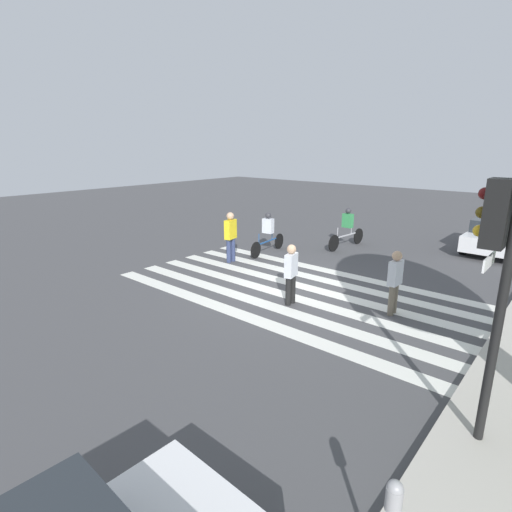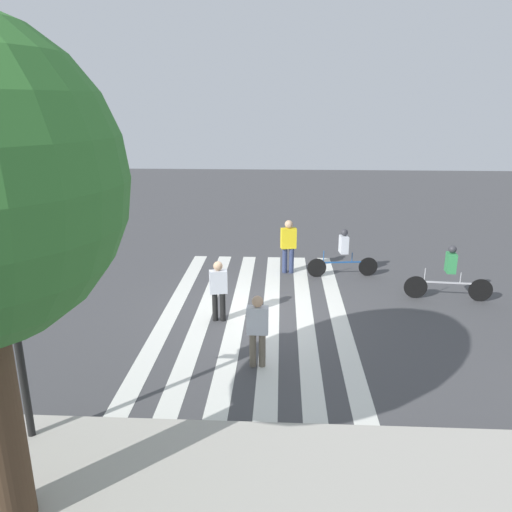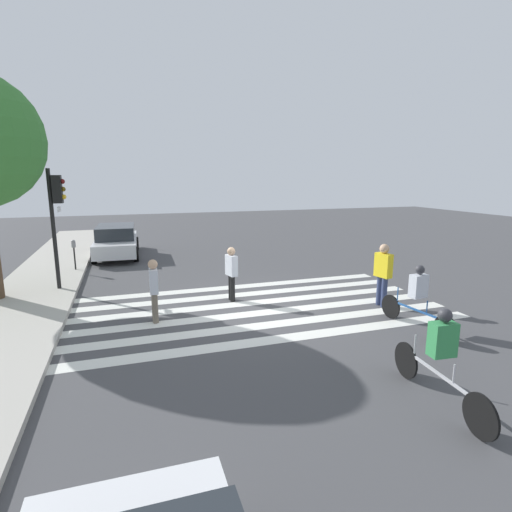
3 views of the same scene
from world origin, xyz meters
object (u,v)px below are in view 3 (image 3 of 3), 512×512
pedestrian_child_with_backpack (231,271)px  pedestrian_adult_yellow_jacket (383,271)px  cyclist_far_lane (441,354)px  cyclist_near_curb (418,295)px  pedestrian_adult_tall_backpack (154,287)px  car_parked_dark_suv (116,240)px  parking_meter (74,248)px  traffic_light (56,207)px

pedestrian_child_with_backpack → pedestrian_adult_yellow_jacket: (-1.81, -3.89, 0.10)m
pedestrian_adult_yellow_jacket → cyclist_far_lane: bearing=-37.2°
cyclist_far_lane → cyclist_near_curb: cyclist_far_lane is taller
pedestrian_adult_tall_backpack → car_parked_dark_suv: pedestrian_adult_tall_backpack is taller
parking_meter → pedestrian_adult_yellow_jacket: pedestrian_adult_yellow_jacket is taller
parking_meter → cyclist_near_curb: 12.08m
car_parked_dark_suv → pedestrian_adult_tall_backpack: bearing=-171.6°
traffic_light → cyclist_far_lane: bearing=-143.2°
cyclist_far_lane → pedestrian_child_with_backpack: bearing=20.6°
cyclist_far_lane → traffic_light: bearing=41.8°
traffic_light → pedestrian_adult_yellow_jacket: size_ratio=2.16×
car_parked_dark_suv → traffic_light: bearing=166.8°
pedestrian_adult_tall_backpack → cyclist_far_lane: size_ratio=0.66×
traffic_light → cyclist_near_curb: size_ratio=1.68×
traffic_light → pedestrian_adult_tall_backpack: traffic_light is taller
parking_meter → pedestrian_adult_tall_backpack: bearing=-158.3°
cyclist_far_lane → car_parked_dark_suv: 15.29m
parking_meter → cyclist_far_lane: (-11.46, -6.52, -0.09)m
cyclist_far_lane → car_parked_dark_suv: cyclist_far_lane is taller
traffic_light → cyclist_near_curb: 10.56m
pedestrian_adult_yellow_jacket → cyclist_near_curb: bearing=-20.8°
traffic_light → pedestrian_child_with_backpack: bearing=-117.3°
pedestrian_adult_tall_backpack → cyclist_far_lane: cyclist_far_lane is taller
pedestrian_adult_tall_backpack → car_parked_dark_suv: 9.27m
pedestrian_adult_tall_backpack → cyclist_near_curb: 6.39m
pedestrian_adult_tall_backpack → car_parked_dark_suv: size_ratio=0.34×
cyclist_far_lane → pedestrian_adult_yellow_jacket: bearing=-20.2°
cyclist_far_lane → car_parked_dark_suv: size_ratio=0.51×
traffic_light → car_parked_dark_suv: 6.14m
cyclist_near_curb → pedestrian_adult_yellow_jacket: bearing=-15.7°
pedestrian_adult_yellow_jacket → cyclist_far_lane: size_ratio=0.73×
cyclist_near_curb → pedestrian_child_with_backpack: bearing=38.6°
parking_meter → cyclist_near_curb: (-8.70, -8.38, -0.09)m
pedestrian_child_with_backpack → car_parked_dark_suv: pedestrian_child_with_backpack is taller
pedestrian_adult_yellow_jacket → cyclist_far_lane: 4.99m
pedestrian_child_with_backpack → pedestrian_adult_yellow_jacket: pedestrian_adult_yellow_jacket is taller
pedestrian_adult_yellow_jacket → car_parked_dark_suv: 12.26m
traffic_light → pedestrian_child_with_backpack: traffic_light is taller
parking_meter → car_parked_dark_suv: 3.31m
traffic_light → parking_meter: size_ratio=3.01×
pedestrian_adult_yellow_jacket → parking_meter: bearing=-140.7°
traffic_light → pedestrian_child_with_backpack: (-2.50, -4.83, -1.79)m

